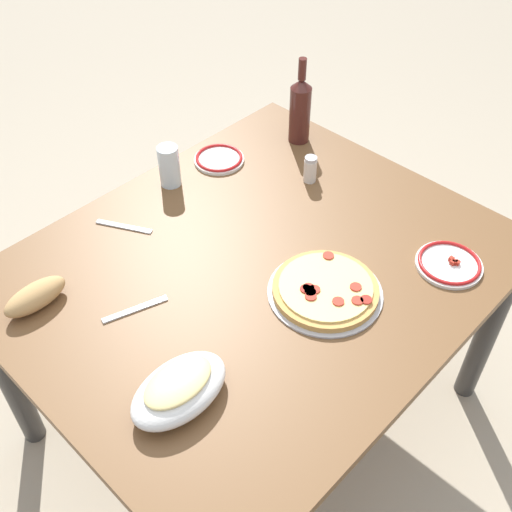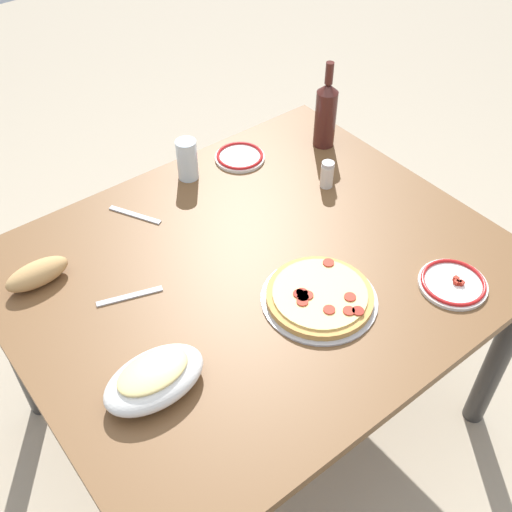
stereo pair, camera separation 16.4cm
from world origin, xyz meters
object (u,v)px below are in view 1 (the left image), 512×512
Objects in this scene: water_glass at (169,166)px; bread_loaf at (35,296)px; dining_table at (256,290)px; side_plate_near at (449,264)px; side_plate_far at (219,159)px; pepperoni_pizza at (325,290)px; wine_bottle at (300,109)px; baked_pasta_dish at (179,388)px; spice_shaker at (310,169)px.

bread_loaf is at bearing -165.77° from water_glass.
side_plate_near is (0.35, -0.38, 0.11)m from dining_table.
side_plate_near is at bearing -83.10° from side_plate_far.
dining_table is 4.36× the size of pepperoni_pizza.
pepperoni_pizza is 0.71m from wine_bottle.
baked_pasta_dish is 1.48× the size of side_plate_far.
wine_bottle reaches higher than spice_shaker.
baked_pasta_dish is 0.80m from side_plate_near.
pepperoni_pizza is 2.25× the size of water_glass.
bread_loaf is at bearing 137.06° from pepperoni_pizza.
water_glass is at bearing 135.97° from spice_shaker.
pepperoni_pizza is (0.05, -0.20, 0.12)m from dining_table.
pepperoni_pizza is 1.02× the size of wine_bottle.
water_glass reaches higher than baked_pasta_dish.
bread_loaf is (-0.49, 0.29, 0.14)m from dining_table.
wine_bottle reaches higher than bread_loaf.
baked_pasta_dish is 0.90m from side_plate_far.
wine_bottle reaches higher than baked_pasta_dish.
water_glass reaches higher than dining_table.
wine_bottle reaches higher than dining_table.
bread_loaf is (-0.56, -0.14, -0.03)m from water_glass.
spice_shaker is at bearing -10.27° from bread_loaf.
pepperoni_pizza reaches higher than dining_table.
dining_table is 0.65m from wine_bottle.
side_plate_far is (-0.27, 0.10, -0.11)m from wine_bottle.
spice_shaker is (0.34, 0.34, 0.03)m from pepperoni_pizza.
bread_loaf reaches higher than side_plate_far.
side_plate_far reaches higher than dining_table.
bread_loaf is at bearing -179.03° from wine_bottle.
water_glass is at bearing 109.07° from side_plate_near.
water_glass is (0.03, 0.64, 0.05)m from pepperoni_pizza.
spice_shaker is (0.80, 0.31, 0.00)m from baked_pasta_dish.
baked_pasta_dish is at bearing 176.31° from pepperoni_pizza.
side_plate_near is 2.06× the size of spice_shaker.
bread_loaf is (-0.84, 0.67, 0.02)m from side_plate_near.
spice_shaker is at bearing 86.83° from side_plate_near.
water_glass is 0.81× the size of side_plate_far.
side_plate_far is at bearing 40.95° from baked_pasta_dish.
baked_pasta_dish is at bearing -152.99° from wine_bottle.
spice_shaker reaches higher than baked_pasta_dish.
water_glass is 0.74× the size of side_plate_near.
dining_table is 9.80× the size of water_glass.
spice_shaker reaches higher than pepperoni_pizza.
wine_bottle is at bearing -20.82° from side_plate_far.
water_glass is at bearing 14.23° from bread_loaf.
baked_pasta_dish is (-0.47, 0.03, 0.03)m from pepperoni_pizza.
pepperoni_pizza is 3.42× the size of spice_shaker.
spice_shaker is (0.31, -0.30, -0.02)m from water_glass.
side_plate_far is (0.26, 0.42, 0.11)m from dining_table.
pepperoni_pizza is 0.64m from water_glass.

